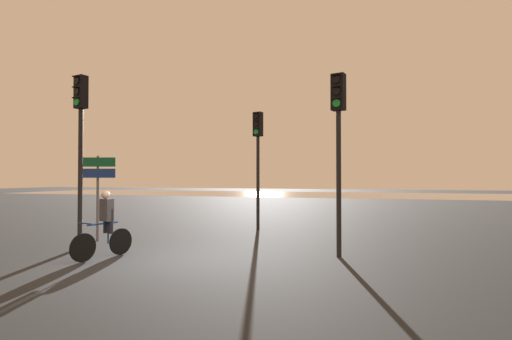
% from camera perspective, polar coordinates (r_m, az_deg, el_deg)
% --- Properties ---
extents(ground_plane, '(120.00, 120.00, 0.00)m').
position_cam_1_polar(ground_plane, '(9.57, -11.93, -12.74)').
color(ground_plane, black).
extents(water_strip, '(80.00, 16.00, 0.01)m').
position_cam_1_polar(water_strip, '(46.41, 11.29, -3.47)').
color(water_strip, gray).
rests_on(water_strip, ground).
extents(traffic_light_near_right, '(0.37, 0.39, 4.48)m').
position_cam_1_polar(traffic_light_near_right, '(10.01, 11.70, 5.69)').
color(traffic_light_near_right, black).
rests_on(traffic_light_near_right, ground).
extents(traffic_light_center, '(0.37, 0.39, 4.37)m').
position_cam_1_polar(traffic_light_center, '(14.84, 0.27, 3.18)').
color(traffic_light_center, black).
rests_on(traffic_light_center, ground).
extents(traffic_light_near_left, '(0.37, 0.38, 4.72)m').
position_cam_1_polar(traffic_light_near_left, '(11.93, -23.78, 5.41)').
color(traffic_light_near_left, black).
rests_on(traffic_light_near_left, ground).
extents(direction_sign_post, '(1.06, 0.36, 2.60)m').
position_cam_1_polar(direction_sign_post, '(13.09, -21.71, -1.63)').
color(direction_sign_post, slate).
rests_on(direction_sign_post, ground).
extents(cyclist, '(0.61, 1.66, 1.62)m').
position_cam_1_polar(cyclist, '(10.37, -20.74, -7.20)').
color(cyclist, black).
rests_on(cyclist, ground).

